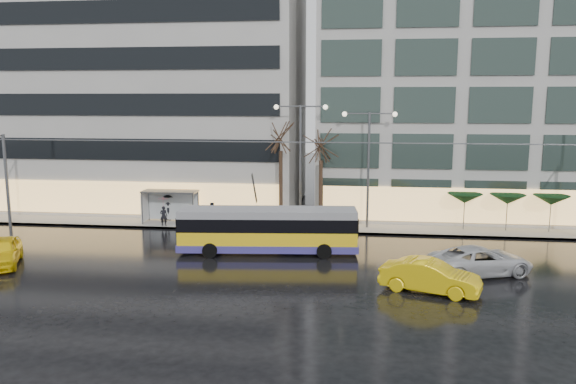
% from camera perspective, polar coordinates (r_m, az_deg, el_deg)
% --- Properties ---
extents(ground, '(140.00, 140.00, 0.00)m').
position_cam_1_polar(ground, '(32.44, -4.24, -7.77)').
color(ground, black).
rests_on(ground, ground).
extents(sidewalk, '(80.00, 10.00, 0.15)m').
position_cam_1_polar(sidewalk, '(45.57, 1.65, -2.61)').
color(sidewalk, gray).
rests_on(sidewalk, ground).
extents(kerb, '(80.00, 0.10, 0.15)m').
position_cam_1_polar(kerb, '(40.77, 1.00, -4.05)').
color(kerb, slate).
rests_on(kerb, ground).
extents(building_left, '(34.00, 14.00, 22.00)m').
position_cam_1_polar(building_left, '(54.13, -17.44, 10.67)').
color(building_left, '#A5A39E').
rests_on(building_left, sidewalk).
extents(building_right, '(32.00, 14.00, 25.00)m').
position_cam_1_polar(building_right, '(51.12, 22.10, 12.20)').
color(building_right, '#A5A39E').
rests_on(building_right, sidewalk).
extents(trolleybus, '(11.26, 4.62, 5.15)m').
position_cam_1_polar(trolleybus, '(35.17, -2.06, -4.04)').
color(trolleybus, yellow).
rests_on(trolleybus, ground).
extents(catenary, '(42.24, 5.12, 7.00)m').
position_cam_1_polar(catenary, '(39.02, -0.61, 1.58)').
color(catenary, '#595B60').
rests_on(catenary, ground).
extents(bus_shelter, '(4.20, 1.60, 2.51)m').
position_cam_1_polar(bus_shelter, '(44.22, -12.27, -0.71)').
color(bus_shelter, '#595B60').
rests_on(bus_shelter, sidewalk).
extents(street_lamp_near, '(3.96, 0.36, 9.03)m').
position_cam_1_polar(street_lamp_near, '(41.54, 1.28, 4.47)').
color(street_lamp_near, '#595B60').
rests_on(street_lamp_near, sidewalk).
extents(street_lamp_far, '(3.96, 0.36, 8.53)m').
position_cam_1_polar(street_lamp_far, '(41.37, 8.20, 3.97)').
color(street_lamp_far, '#595B60').
rests_on(street_lamp_far, sidewalk).
extents(tree_a, '(3.20, 3.20, 8.40)m').
position_cam_1_polar(tree_a, '(41.83, -0.75, 6.01)').
color(tree_a, black).
rests_on(tree_a, sidewalk).
extents(tree_b, '(3.20, 3.20, 7.70)m').
position_cam_1_polar(tree_b, '(41.78, 3.39, 5.05)').
color(tree_b, black).
rests_on(tree_b, sidewalk).
extents(parasol_a, '(2.50, 2.50, 2.65)m').
position_cam_1_polar(parasol_a, '(42.72, 17.52, -0.62)').
color(parasol_a, '#595B60').
rests_on(parasol_a, sidewalk).
extents(parasol_b, '(2.50, 2.50, 2.65)m').
position_cam_1_polar(parasol_b, '(43.38, 21.41, -0.69)').
color(parasol_b, '#595B60').
rests_on(parasol_b, sidewalk).
extents(parasol_c, '(2.50, 2.50, 2.65)m').
position_cam_1_polar(parasol_c, '(44.22, 25.18, -0.76)').
color(parasol_c, '#595B60').
rests_on(parasol_c, sidewalk).
extents(taxi_a, '(3.78, 5.16, 1.63)m').
position_cam_1_polar(taxi_a, '(36.70, -27.12, -5.44)').
color(taxi_a, yellow).
rests_on(taxi_a, ground).
extents(taxi_b, '(5.22, 3.25, 1.62)m').
position_cam_1_polar(taxi_b, '(29.27, 14.23, -8.30)').
color(taxi_b, yellow).
rests_on(taxi_b, ground).
extents(sedan_silver, '(6.22, 4.35, 1.58)m').
position_cam_1_polar(sedan_silver, '(32.88, 18.98, -6.60)').
color(sedan_silver, silver).
rests_on(sedan_silver, ground).
extents(pedestrian_a, '(1.20, 1.21, 2.19)m').
position_cam_1_polar(pedestrian_a, '(43.01, -12.55, -1.44)').
color(pedestrian_a, black).
rests_on(pedestrian_a, sidewalk).
extents(pedestrian_b, '(1.00, 0.90, 1.70)m').
position_cam_1_polar(pedestrian_b, '(42.96, -7.77, -2.18)').
color(pedestrian_b, black).
rests_on(pedestrian_b, sidewalk).
extents(pedestrian_c, '(0.99, 0.82, 2.11)m').
position_cam_1_polar(pedestrian_c, '(44.96, -12.02, -1.43)').
color(pedestrian_c, black).
rests_on(pedestrian_c, sidewalk).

